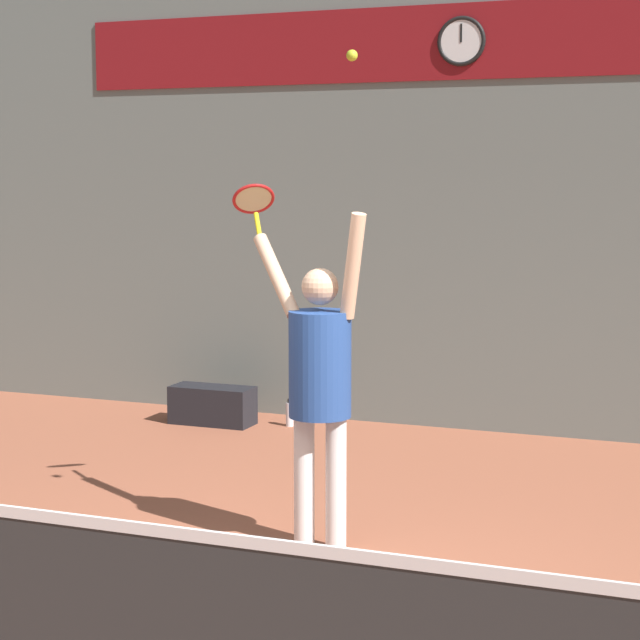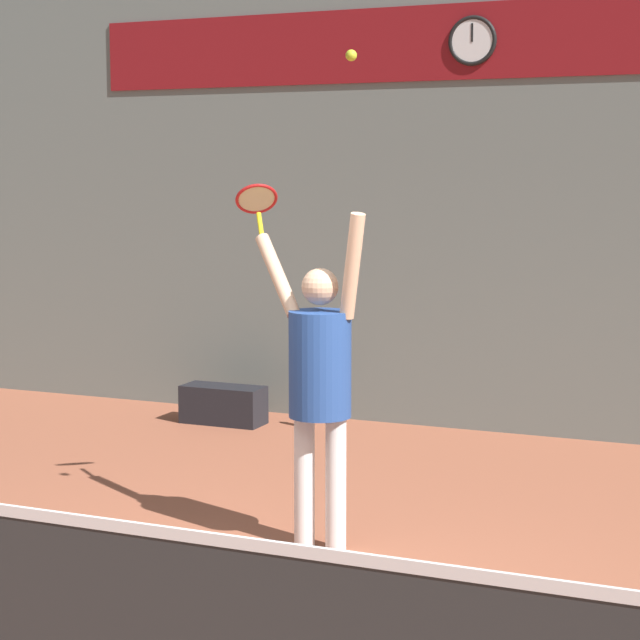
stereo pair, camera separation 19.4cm
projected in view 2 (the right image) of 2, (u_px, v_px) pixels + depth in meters
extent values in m
plane|color=#9E563D|center=(247.00, 619.00, 6.14)|extent=(18.00, 18.00, 0.00)
cube|color=slate|center=(492.00, 156.00, 10.32)|extent=(18.00, 0.10, 5.00)
cube|color=maroon|center=(492.00, 40.00, 10.14)|extent=(7.86, 0.02, 0.67)
cylinder|color=white|center=(472.00, 41.00, 10.18)|extent=(0.40, 0.02, 0.40)
torus|color=black|center=(472.00, 41.00, 10.18)|extent=(0.44, 0.04, 0.44)
cube|color=black|center=(472.00, 32.00, 10.16)|extent=(0.02, 0.01, 0.16)
cube|color=#2D2D2D|center=(95.00, 633.00, 4.79)|extent=(6.63, 0.01, 0.91)
cube|color=white|center=(92.00, 522.00, 4.73)|extent=(6.63, 0.02, 0.05)
cylinder|color=white|center=(304.00, 481.00, 7.28)|extent=(0.13, 0.13, 0.84)
cylinder|color=white|center=(336.00, 484.00, 7.20)|extent=(0.13, 0.13, 0.84)
cylinder|color=#26478C|center=(320.00, 364.00, 7.15)|extent=(0.39, 0.39, 0.66)
sphere|color=#D8A884|center=(320.00, 287.00, 7.09)|extent=(0.23, 0.23, 0.23)
cylinder|color=#D8A884|center=(352.00, 266.00, 6.94)|extent=(0.23, 0.21, 0.65)
cylinder|color=#D8A884|center=(278.00, 275.00, 7.35)|extent=(0.46, 0.40, 0.52)
cylinder|color=yellow|center=(260.00, 226.00, 7.59)|extent=(0.12, 0.16, 0.17)
torus|color=red|center=(257.00, 199.00, 7.73)|extent=(0.36, 0.34, 0.21)
cylinder|color=beige|center=(257.00, 199.00, 7.73)|extent=(0.30, 0.28, 0.17)
sphere|color=#CCDB2D|center=(351.00, 55.00, 6.75)|extent=(0.07, 0.07, 0.07)
cylinder|color=silver|center=(300.00, 414.00, 10.79)|extent=(0.07, 0.07, 0.22)
cylinder|color=black|center=(300.00, 401.00, 10.77)|extent=(0.04, 0.04, 0.04)
cube|color=black|center=(223.00, 405.00, 10.90)|extent=(0.78, 0.33, 0.36)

